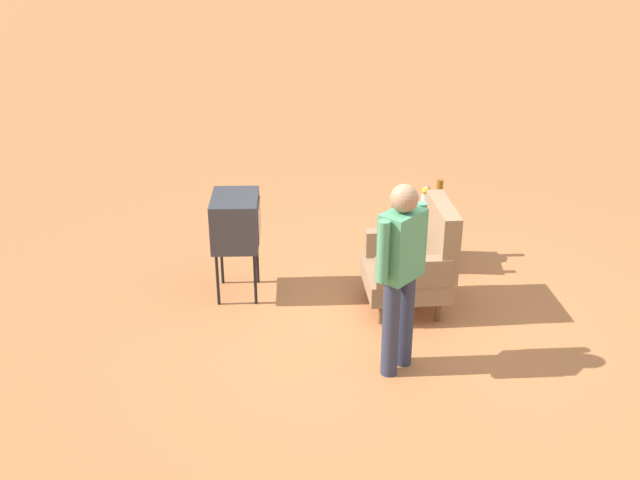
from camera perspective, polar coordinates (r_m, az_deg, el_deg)
The scene contains 9 objects.
ground_plane at distance 7.04m, azimuth 6.27°, elevation -6.26°, with size 60.00×60.00×0.00m, color #B76B3D.
armchair at distance 7.07m, azimuth 7.39°, elevation -1.58°, with size 0.88×0.89×1.06m.
side_table at distance 7.91m, azimuth 7.49°, elevation 1.52°, with size 0.56×0.56×0.60m.
tv_on_stand at distance 7.19m, azimuth -6.43°, elevation 1.44°, with size 0.64×0.50×1.03m.
person_standing at distance 5.94m, azimuth 6.17°, elevation -2.15°, with size 0.47×0.39×1.64m.
soda_can_red at distance 7.77m, azimuth 6.22°, elevation 2.33°, with size 0.07×0.07×0.12m, color red.
bottle_tall_amber at distance 8.01m, azimuth 9.07°, elevation 3.54°, with size 0.07×0.07×0.30m, color brown.
bottle_short_clear at distance 7.65m, azimuth 8.91°, elevation 2.12°, with size 0.06×0.06×0.20m, color silver.
flower_vase at distance 7.88m, azimuth 8.04°, elevation 3.23°, with size 0.14×0.10×0.27m.
Camera 1 is at (6.03, -0.33, 3.61)m, focal length 42.02 mm.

